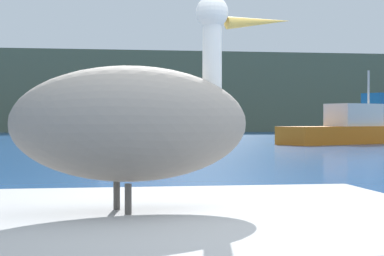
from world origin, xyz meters
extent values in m
cube|color=#5B664C|center=(0.00, 75.62, 4.31)|extent=(140.00, 16.66, 8.62)
ellipsoid|color=gray|center=(-0.84, 0.42, 1.26)|extent=(1.18, 0.74, 0.51)
cylinder|color=white|center=(-0.47, 0.51, 1.54)|extent=(0.09, 0.09, 0.40)
sphere|color=white|center=(-0.47, 0.51, 1.78)|extent=(0.15, 0.15, 0.15)
cone|color=gold|center=(-0.23, 0.57, 1.75)|extent=(0.35, 0.15, 0.09)
cylinder|color=#4C4742|center=(-0.91, 0.48, 0.94)|extent=(0.03, 0.03, 0.13)
cylinder|color=#4C4742|center=(-0.87, 0.32, 0.94)|extent=(0.03, 0.03, 0.13)
cube|color=red|center=(1.59, 37.66, 0.55)|extent=(6.22, 3.39, 1.09)
cube|color=silver|center=(0.55, 37.92, 1.70)|extent=(2.10, 2.12, 1.23)
cylinder|color=#B2B2B2|center=(-0.13, 38.10, 2.73)|extent=(0.12, 0.12, 3.28)
cube|color=#1E6099|center=(19.01, 41.36, 2.31)|extent=(2.58, 2.42, 1.67)
cube|color=orange|center=(12.27, 31.50, 0.47)|extent=(7.59, 5.18, 0.94)
cube|color=silver|center=(13.19, 31.94, 1.55)|extent=(3.31, 2.80, 1.22)
cylinder|color=#B2B2B2|center=(14.26, 32.45, 2.48)|extent=(0.12, 0.12, 3.08)
cylinder|color=#3F382D|center=(15.46, 33.02, 1.29)|extent=(0.10, 0.10, 0.70)
camera|label=1|loc=(-1.04, -2.55, 1.28)|focal=62.48mm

